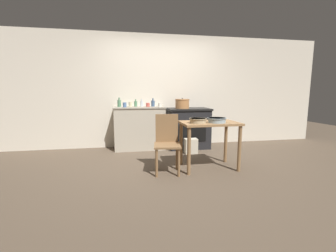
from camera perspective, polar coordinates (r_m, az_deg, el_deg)
The scene contains 18 objects.
ground_plane at distance 3.94m, azimuth 1.44°, elevation -9.95°, with size 14.00×14.00×0.00m, color brown.
wall_back at distance 5.30m, azimuth -2.11°, elevation 8.81°, with size 8.00×0.07×2.55m.
counter_cabinet at distance 5.01m, azimuth -7.22°, elevation -0.47°, with size 1.11×0.55×0.94m.
stove at distance 5.14m, azimuth 5.10°, elevation -0.46°, with size 0.93×0.68×0.90m.
work_table at distance 3.73m, azimuth 10.45°, elevation -1.19°, with size 0.92×0.60×0.77m.
chair at distance 3.53m, azimuth -0.25°, elevation -3.97°, with size 0.45×0.45×0.91m.
flour_sack at distance 4.67m, azimuth 5.82°, elevation -5.07°, with size 0.26×0.18×0.31m, color beige.
stock_pot at distance 5.01m, azimuth 3.64°, elevation 5.68°, with size 0.32×0.32×0.23m.
mixing_bowl_large at distance 3.65m, azimuth 12.31°, elevation 1.52°, with size 0.29×0.29×0.08m.
mixing_bowl_small at distance 3.54m, azimuth 7.59°, elevation 1.43°, with size 0.27×0.27×0.08m.
bottle_far_left at distance 4.98m, azimuth -6.69°, elevation 5.66°, with size 0.06×0.06×0.17m.
bottle_left at distance 4.99m, azimuth -12.27°, elevation 5.67°, with size 0.08×0.08×0.20m.
bottle_mid_left at distance 5.03m, azimuth -8.21°, elevation 5.62°, with size 0.07×0.07×0.16m.
bottle_center_left at distance 5.02m, azimuth -3.85°, elevation 5.78°, with size 0.08×0.08×0.18m.
cup_center at distance 4.82m, azimuth -10.95°, elevation 5.29°, with size 0.08×0.08×0.10m, color #4C6B99.
cup_center_right at distance 4.85m, azimuth -2.10°, elevation 5.36°, with size 0.08×0.08×0.09m, color silver.
cup_mid_right at distance 4.94m, azimuth -5.14°, elevation 5.37°, with size 0.08×0.08×0.08m, color #B74C42.
cup_right at distance 4.91m, azimuth -9.52°, elevation 5.40°, with size 0.08×0.08×0.10m, color beige.
Camera 1 is at (-0.78, -3.65, 1.25)m, focal length 24.00 mm.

